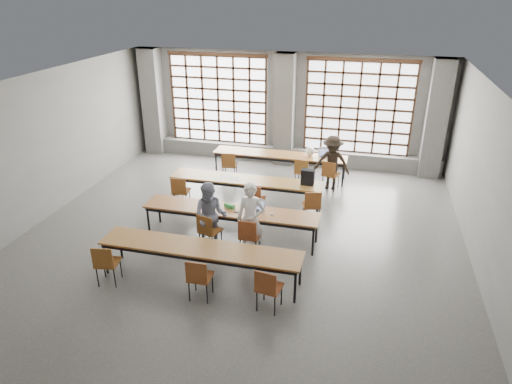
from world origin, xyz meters
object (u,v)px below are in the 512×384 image
laptop_front (257,208)px  mouse (272,214)px  chair_back_right (330,172)px  plastic_bag (310,151)px  chair_front_right (249,234)px  red_pouch (107,260)px  chair_near_left (106,261)px  chair_near_mid (199,275)px  chair_back_mid (302,170)px  laptop_back (325,155)px  chair_mid_centre (255,197)px  desk_row_b (246,181)px  chair_mid_right (312,203)px  desk_row_c (231,212)px  chair_back_left (229,163)px  student_male (251,219)px  chair_mid_left (180,189)px  desk_row_a (280,156)px  chair_front_left (208,228)px  desk_row_d (200,250)px  phone (237,212)px  green_box (229,206)px  chair_near_right (268,286)px  student_female (210,216)px  student_back (332,163)px  backpack (308,177)px

laptop_front → mouse: 0.39m
chair_back_right → plastic_bag: plastic_bag is taller
chair_front_right → red_pouch: (-2.39, -1.61, -0.04)m
chair_near_left → chair_near_mid: same height
chair_back_mid → laptop_back: laptop_back is taller
chair_mid_centre → laptop_front: 1.13m
desk_row_b → chair_back_mid: bearing=50.0°
chair_mid_right → laptop_back: laptop_back is taller
chair_back_right → plastic_bag: size_ratio=3.08×
desk_row_c → chair_front_right: bearing=-46.5°
chair_back_left → student_male: bearing=-66.2°
desk_row_b → chair_near_mid: chair_near_mid is taller
desk_row_c → chair_back_mid: chair_back_mid is taller
plastic_bag → chair_mid_left: bearing=-136.6°
desk_row_a → chair_front_left: chair_front_left is taller
chair_mid_right → chair_near_mid: size_ratio=1.00×
desk_row_c → plastic_bag: 4.15m
desk_row_b → laptop_back: 2.86m
chair_back_mid → plastic_bag: size_ratio=3.08×
desk_row_d → chair_mid_right: size_ratio=4.55×
chair_front_right → phone: 0.70m
chair_back_right → chair_mid_right: same height
chair_mid_centre → chair_near_left: bearing=-120.4°
chair_near_mid → phone: bearing=88.2°
student_male → green_box: 0.87m
chair_near_right → student_female: (-1.69, 1.82, 0.23)m
desk_row_c → red_pouch: size_ratio=20.00×
chair_mid_centre → chair_near_right: size_ratio=1.00×
chair_near_right → chair_back_right: bearing=84.8°
desk_row_a → chair_front_left: bearing=-98.1°
desk_row_b → student_male: 2.41m
laptop_back → green_box: laptop_back is taller
laptop_back → laptop_front: bearing=-105.4°
desk_row_a → chair_near_right: (1.07, -6.22, -0.13)m
desk_row_d → laptop_front: 1.92m
student_female → chair_mid_right: bearing=33.8°
student_male → plastic_bag: (0.63, 4.45, 0.06)m
chair_front_right → student_back: student_back is taller
chair_front_right → phone: size_ratio=6.77×
chair_back_left → laptop_front: (1.64, -3.17, 0.25)m
desk_row_a → desk_row_c: size_ratio=1.00×
student_male → desk_row_d: bearing=-121.4°
chair_near_right → red_pouch: 3.19m
chair_back_left → chair_mid_left: (-0.66, -2.12, 0.00)m
chair_mid_centre → mouse: (0.69, -1.18, 0.21)m
desk_row_c → backpack: bearing=51.4°
student_back → mouse: student_back is taller
chair_mid_left → mouse: chair_mid_left is taller
desk_row_b → student_female: (-0.17, -2.29, 0.11)m
student_back → green_box: size_ratio=6.26×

